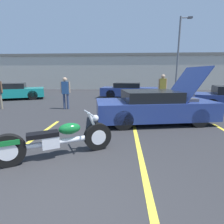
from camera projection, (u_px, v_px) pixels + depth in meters
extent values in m
plane|color=#2D2D30|center=(38.00, 224.00, 2.20)|extent=(80.00, 80.00, 0.00)
cube|color=yellow|center=(16.00, 151.00, 4.28)|extent=(0.12, 5.62, 0.01)
cube|color=yellow|center=(140.00, 155.00, 4.10)|extent=(0.12, 5.62, 0.01)
cube|color=beige|center=(115.00, 72.00, 23.61)|extent=(32.00, 4.00, 4.40)
cube|color=slate|center=(115.00, 56.00, 23.18)|extent=(32.00, 4.20, 0.30)
cylinder|color=slate|center=(178.00, 56.00, 17.88)|extent=(0.18, 0.18, 7.46)
cylinder|color=slate|center=(185.00, 18.00, 17.10)|extent=(0.90, 0.10, 0.10)
cube|color=#4C4C51|center=(190.00, 18.00, 17.07)|extent=(0.44, 0.28, 0.16)
cylinder|color=black|center=(98.00, 136.00, 4.34)|extent=(0.67, 0.47, 0.68)
cylinder|color=black|center=(8.00, 151.00, 3.54)|extent=(0.67, 0.47, 0.68)
cylinder|color=silver|center=(98.00, 136.00, 4.34)|extent=(0.41, 0.33, 0.37)
cylinder|color=silver|center=(8.00, 151.00, 3.54)|extent=(0.41, 0.33, 0.37)
cylinder|color=silver|center=(57.00, 142.00, 3.94)|extent=(1.50, 0.89, 0.12)
cube|color=silver|center=(50.00, 141.00, 3.87)|extent=(0.43, 0.38, 0.28)
ellipsoid|color=#146B2D|center=(70.00, 129.00, 4.00)|extent=(0.57, 0.48, 0.26)
cube|color=black|center=(43.00, 135.00, 3.77)|extent=(0.70, 0.54, 0.10)
cube|color=#146B2D|center=(10.00, 141.00, 3.52)|extent=(0.43, 0.37, 0.10)
cylinder|color=silver|center=(94.00, 124.00, 4.23)|extent=(0.30, 0.21, 0.63)
cylinder|color=silver|center=(89.00, 113.00, 4.12)|extent=(0.37, 0.63, 0.04)
sphere|color=silver|center=(95.00, 118.00, 4.22)|extent=(0.16, 0.16, 0.16)
cylinder|color=silver|center=(36.00, 146.00, 3.87)|extent=(1.15, 0.68, 0.09)
cube|color=navy|center=(154.00, 109.00, 6.84)|extent=(4.71, 2.66, 0.68)
cube|color=black|center=(150.00, 96.00, 6.71)|extent=(2.27, 2.04, 0.38)
cylinder|color=black|center=(199.00, 118.00, 6.22)|extent=(0.71, 0.34, 0.68)
cylinder|color=black|center=(177.00, 109.00, 7.86)|extent=(0.71, 0.34, 0.68)
cylinder|color=black|center=(123.00, 120.00, 5.91)|extent=(0.71, 0.34, 0.68)
cylinder|color=black|center=(116.00, 110.00, 7.54)|extent=(0.71, 0.34, 0.68)
cube|color=navy|center=(187.00, 84.00, 6.78)|extent=(1.22, 1.89, 1.30)
cube|color=#4C4C51|center=(184.00, 101.00, 6.92)|extent=(0.78, 1.14, 0.28)
cube|color=teal|center=(15.00, 93.00, 13.29)|extent=(4.60, 3.49, 0.63)
cube|color=black|center=(11.00, 86.00, 13.12)|extent=(2.43, 2.36, 0.39)
cylinder|color=black|center=(33.00, 95.00, 12.99)|extent=(0.72, 0.49, 0.69)
cylinder|color=black|center=(34.00, 93.00, 14.56)|extent=(0.72, 0.49, 0.69)
cube|color=navy|center=(129.00, 91.00, 14.04)|extent=(4.63, 2.30, 0.65)
cube|color=black|center=(127.00, 85.00, 13.96)|extent=(2.18, 1.85, 0.37)
cylinder|color=black|center=(147.00, 95.00, 13.07)|extent=(0.72, 0.30, 0.70)
cylinder|color=black|center=(147.00, 93.00, 14.60)|extent=(0.72, 0.30, 0.70)
cylinder|color=black|center=(111.00, 94.00, 13.54)|extent=(0.72, 0.30, 0.70)
cylinder|color=black|center=(114.00, 92.00, 15.07)|extent=(0.72, 0.30, 0.70)
cylinder|color=black|center=(212.00, 105.00, 8.79)|extent=(0.70, 0.39, 0.67)
cylinder|color=black|center=(206.00, 101.00, 10.24)|extent=(0.70, 0.39, 0.67)
cylinder|color=#38476B|center=(160.00, 97.00, 10.87)|extent=(0.12, 0.12, 0.90)
cylinder|color=#38476B|center=(163.00, 98.00, 10.85)|extent=(0.12, 0.12, 0.90)
cube|color=#B29933|center=(163.00, 84.00, 10.69)|extent=(0.36, 0.20, 0.71)
cylinder|color=tan|center=(159.00, 84.00, 10.70)|extent=(0.08, 0.08, 0.64)
cylinder|color=tan|center=(166.00, 84.00, 10.67)|extent=(0.08, 0.08, 0.64)
sphere|color=tan|center=(163.00, 76.00, 10.59)|extent=(0.24, 0.24, 0.24)
cylinder|color=gray|center=(1.00, 101.00, 9.52)|extent=(0.12, 0.12, 0.84)
cylinder|color=brown|center=(1.00, 87.00, 9.35)|extent=(0.08, 0.08, 0.60)
cylinder|color=#38476B|center=(64.00, 101.00, 9.51)|extent=(0.12, 0.12, 0.83)
cylinder|color=#38476B|center=(68.00, 101.00, 9.50)|extent=(0.12, 0.12, 0.83)
cube|color=#335B93|center=(65.00, 88.00, 9.35)|extent=(0.36, 0.20, 0.65)
cylinder|color=tan|center=(61.00, 87.00, 9.35)|extent=(0.08, 0.08, 0.59)
cylinder|color=tan|center=(69.00, 87.00, 9.33)|extent=(0.08, 0.08, 0.59)
sphere|color=tan|center=(65.00, 79.00, 9.25)|extent=(0.22, 0.22, 0.22)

